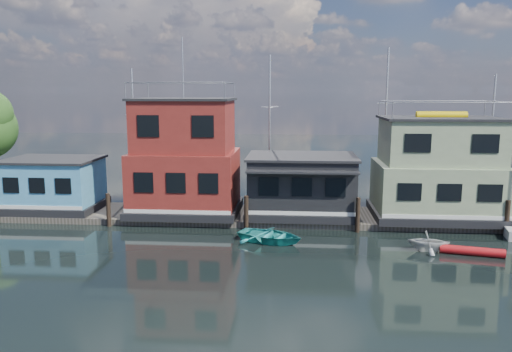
# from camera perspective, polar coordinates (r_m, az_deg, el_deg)

# --- Properties ---
(ground) EXTENTS (160.00, 160.00, 0.00)m
(ground) POSITION_cam_1_polar(r_m,az_deg,el_deg) (23.19, 6.69, -12.52)
(ground) COLOR black
(ground) RESTS_ON ground
(dock) EXTENTS (48.00, 5.00, 0.40)m
(dock) POSITION_cam_1_polar(r_m,az_deg,el_deg) (34.54, 5.99, -4.66)
(dock) COLOR #595147
(dock) RESTS_ON ground
(houseboat_blue) EXTENTS (6.40, 4.90, 3.66)m
(houseboat_blue) POSITION_cam_1_polar(r_m,az_deg,el_deg) (38.12, -22.12, -0.89)
(houseboat_blue) COLOR black
(houseboat_blue) RESTS_ON dock
(houseboat_red) EXTENTS (7.40, 5.90, 11.86)m
(houseboat_red) POSITION_cam_1_polar(r_m,az_deg,el_deg) (34.61, -8.11, 1.91)
(houseboat_red) COLOR black
(houseboat_red) RESTS_ON dock
(houseboat_dark) EXTENTS (7.40, 6.10, 4.06)m
(houseboat_dark) POSITION_cam_1_polar(r_m,az_deg,el_deg) (34.03, 5.21, -1.04)
(houseboat_dark) COLOR black
(houseboat_dark) RESTS_ON dock
(houseboat_green) EXTENTS (8.40, 5.90, 7.03)m
(houseboat_green) POSITION_cam_1_polar(r_m,az_deg,el_deg) (35.15, 20.08, 0.62)
(houseboat_green) COLOR black
(houseboat_green) RESTS_ON dock
(pilings) EXTENTS (42.28, 0.28, 2.20)m
(pilings) POSITION_cam_1_polar(r_m,az_deg,el_deg) (31.60, 5.53, -4.34)
(pilings) COLOR #2D2116
(pilings) RESTS_ON ground
(background_masts) EXTENTS (36.40, 0.16, 12.00)m
(background_masts) POSITION_cam_1_polar(r_m,az_deg,el_deg) (39.99, 12.77, 4.90)
(background_masts) COLOR silver
(background_masts) RESTS_ON ground
(dinghy_white) EXTENTS (2.47, 2.22, 1.17)m
(dinghy_white) POSITION_cam_1_polar(r_m,az_deg,el_deg) (29.26, 19.10, -7.04)
(dinghy_white) COLOR beige
(dinghy_white) RESTS_ON ground
(red_kayak) EXTENTS (3.30, 1.17, 0.48)m
(red_kayak) POSITION_cam_1_polar(r_m,az_deg,el_deg) (29.51, 23.45, -7.87)
(red_kayak) COLOR #B31317
(red_kayak) RESTS_ON ground
(dinghy_teal) EXTENTS (4.60, 3.98, 0.80)m
(dinghy_teal) POSITION_cam_1_polar(r_m,az_deg,el_deg) (29.34, 1.64, -6.82)
(dinghy_teal) COLOR teal
(dinghy_teal) RESTS_ON ground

